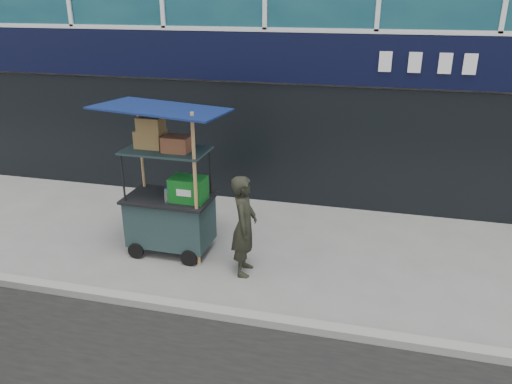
# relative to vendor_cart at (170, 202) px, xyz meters

# --- Properties ---
(ground) EXTENTS (80.00, 80.00, 0.00)m
(ground) POSITION_rel_vendor_cart_xyz_m (0.96, -1.38, -0.88)
(ground) COLOR slate
(ground) RESTS_ON ground
(curb) EXTENTS (80.00, 0.18, 0.12)m
(curb) POSITION_rel_vendor_cart_xyz_m (0.96, -1.58, -0.82)
(curb) COLOR gray
(curb) RESTS_ON ground
(vendor_cart) EXTENTS (1.87, 1.34, 2.51)m
(vendor_cart) POSITION_rel_vendor_cart_xyz_m (0.00, 0.00, 0.00)
(vendor_cart) COLOR #192A2B
(vendor_cart) RESTS_ON ground
(vendor_man) EXTENTS (0.44, 0.61, 1.58)m
(vendor_man) POSITION_rel_vendor_cart_xyz_m (1.34, -0.37, -0.09)
(vendor_man) COLOR black
(vendor_man) RESTS_ON ground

